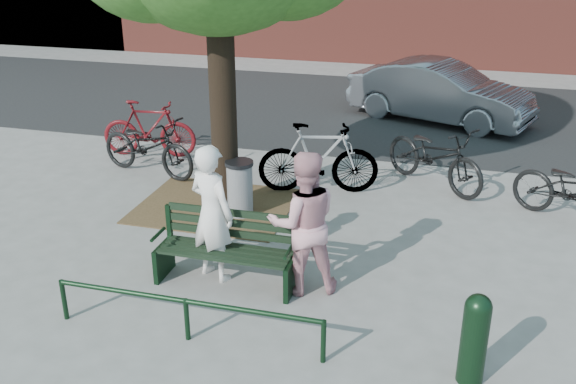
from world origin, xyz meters
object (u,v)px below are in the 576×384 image
(park_bench, at_px, (227,247))
(bollard, at_px, (475,336))
(person_left, at_px, (212,213))
(person_right, at_px, (303,223))
(litter_bin, at_px, (240,188))
(parked_car, at_px, (440,92))
(bicycle_c, at_px, (435,156))

(park_bench, relative_size, bollard, 1.78)
(person_left, xyz_separation_m, person_right, (1.16, 0.00, 0.01))
(person_right, height_order, bollard, person_right)
(bollard, relative_size, litter_bin, 1.11)
(bollard, distance_m, litter_bin, 4.65)
(parked_car, bearing_deg, person_right, -168.36)
(person_left, xyz_separation_m, bicycle_c, (2.50, 3.85, -0.33))
(park_bench, distance_m, bollard, 3.19)
(person_right, distance_m, bollard, 2.40)
(litter_bin, height_order, parked_car, parked_car)
(litter_bin, bearing_deg, park_bench, -75.32)
(litter_bin, bearing_deg, bicycle_c, 35.55)
(person_left, xyz_separation_m, litter_bin, (-0.29, 1.85, -0.44))
(bollard, bearing_deg, person_right, 148.07)
(park_bench, xyz_separation_m, bollard, (2.96, -1.18, 0.04))
(park_bench, xyz_separation_m, litter_bin, (-0.50, 1.92, -0.03))
(litter_bin, distance_m, parked_car, 6.60)
(person_right, distance_m, parked_car, 7.97)
(park_bench, bearing_deg, person_right, 4.28)
(park_bench, relative_size, litter_bin, 1.97)
(park_bench, height_order, bollard, bollard)
(park_bench, distance_m, person_left, 0.46)
(person_right, bearing_deg, park_bench, -19.01)
(person_left, xyz_separation_m, bollard, (3.17, -1.25, -0.36))
(bollard, bearing_deg, person_left, 158.45)
(bollard, height_order, bicycle_c, bicycle_c)
(bollard, height_order, parked_car, parked_car)
(person_left, bearing_deg, park_bench, -174.92)
(person_right, xyz_separation_m, parked_car, (1.22, 7.88, -0.22))
(park_bench, distance_m, litter_bin, 1.99)
(park_bench, relative_size, person_left, 0.98)
(bollard, relative_size, bicycle_c, 0.47)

